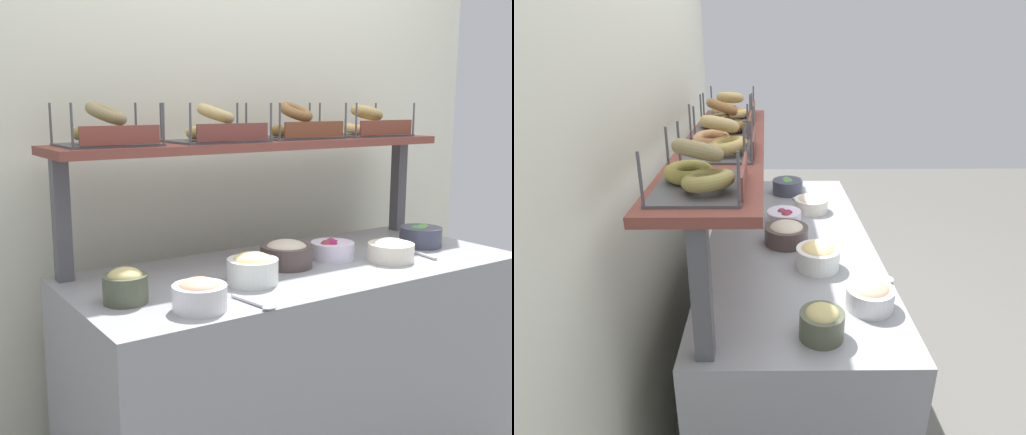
# 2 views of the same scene
# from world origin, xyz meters

# --- Properties ---
(back_wall) EXTENTS (2.83, 0.06, 2.40)m
(back_wall) POSITION_xyz_m (0.00, 0.55, 1.20)
(back_wall) COLOR silver
(back_wall) RESTS_ON ground_plane
(deli_counter) EXTENTS (1.63, 0.70, 0.85)m
(deli_counter) POSITION_xyz_m (0.00, 0.00, 0.42)
(deli_counter) COLOR gray
(deli_counter) RESTS_ON ground_plane
(shelf_riser_left) EXTENTS (0.05, 0.05, 0.40)m
(shelf_riser_left) POSITION_xyz_m (-0.76, 0.27, 1.05)
(shelf_riser_left) COLOR #4C4C51
(shelf_riser_left) RESTS_ON deli_counter
(shelf_riser_right) EXTENTS (0.05, 0.05, 0.40)m
(shelf_riser_right) POSITION_xyz_m (0.76, 0.27, 1.05)
(shelf_riser_right) COLOR #4C4C51
(shelf_riser_right) RESTS_ON deli_counter
(upper_shelf) EXTENTS (1.59, 0.32, 0.03)m
(upper_shelf) POSITION_xyz_m (0.00, 0.27, 1.26)
(upper_shelf) COLOR brown
(upper_shelf) RESTS_ON shelf_riser_left
(bowl_veggie_mix) EXTENTS (0.17, 0.17, 0.09)m
(bowl_veggie_mix) POSITION_xyz_m (0.59, -0.02, 0.89)
(bowl_veggie_mix) COLOR #3D4052
(bowl_veggie_mix) RESTS_ON deli_counter
(bowl_hummus) EXTENTS (0.13, 0.13, 0.10)m
(bowl_hummus) POSITION_xyz_m (-0.68, -0.06, 0.90)
(bowl_hummus) COLOR #494F3C
(bowl_hummus) RESTS_ON deli_counter
(bowl_tuna_salad) EXTENTS (0.18, 0.18, 0.10)m
(bowl_tuna_salad) POSITION_xyz_m (-0.05, 0.02, 0.90)
(bowl_tuna_salad) COLOR #4A3C39
(bowl_tuna_salad) RESTS_ON deli_counter
(bowl_potato_salad) EXTENTS (0.17, 0.17, 0.08)m
(bowl_potato_salad) POSITION_xyz_m (0.32, -0.12, 0.89)
(bowl_potato_salad) COLOR white
(bowl_potato_salad) RESTS_ON deli_counter
(bowl_lox_spread) EXTENTS (0.16, 0.16, 0.09)m
(bowl_lox_spread) POSITION_xyz_m (-0.53, -0.23, 0.89)
(bowl_lox_spread) COLOR silver
(bowl_lox_spread) RESTS_ON deli_counter
(bowl_egg_salad) EXTENTS (0.17, 0.17, 0.10)m
(bowl_egg_salad) POSITION_xyz_m (-0.26, -0.09, 0.90)
(bowl_egg_salad) COLOR silver
(bowl_egg_salad) RESTS_ON deli_counter
(bowl_beet_salad) EXTENTS (0.16, 0.16, 0.08)m
(bowl_beet_salad) POSITION_xyz_m (0.16, 0.02, 0.88)
(bowl_beet_salad) COLOR white
(bowl_beet_salad) RESTS_ON deli_counter
(serving_spoon_near_plate) EXTENTS (0.05, 0.18, 0.01)m
(serving_spoon_near_plate) POSITION_xyz_m (-0.37, -0.30, 0.86)
(serving_spoon_near_plate) COLOR #B7B7BC
(serving_spoon_near_plate) RESTS_ON deli_counter
(serving_spoon_by_edge) EXTENTS (0.05, 0.18, 0.01)m
(serving_spoon_by_edge) POSITION_xyz_m (0.48, -0.10, 0.86)
(serving_spoon_by_edge) COLOR #B7B7BC
(serving_spoon_by_edge) RESTS_ON deli_counter
(bagel_basket_everything) EXTENTS (0.31, 0.26, 0.15)m
(bagel_basket_everything) POSITION_xyz_m (-0.59, 0.28, 1.33)
(bagel_basket_everything) COLOR #4C4C51
(bagel_basket_everything) RESTS_ON upper_shelf
(bagel_basket_sesame) EXTENTS (0.33, 0.24, 0.14)m
(bagel_basket_sesame) POSITION_xyz_m (-0.19, 0.26, 1.33)
(bagel_basket_sesame) COLOR #4C4C51
(bagel_basket_sesame) RESTS_ON upper_shelf
(bagel_basket_cinnamon_raisin) EXTENTS (0.33, 0.25, 0.15)m
(bagel_basket_cinnamon_raisin) POSITION_xyz_m (0.19, 0.29, 1.33)
(bagel_basket_cinnamon_raisin) COLOR #4C4C51
(bagel_basket_cinnamon_raisin) RESTS_ON upper_shelf
(bagel_basket_plain) EXTENTS (0.34, 0.25, 0.14)m
(bagel_basket_plain) POSITION_xyz_m (0.56, 0.28, 1.32)
(bagel_basket_plain) COLOR #4C4C51
(bagel_basket_plain) RESTS_ON upper_shelf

